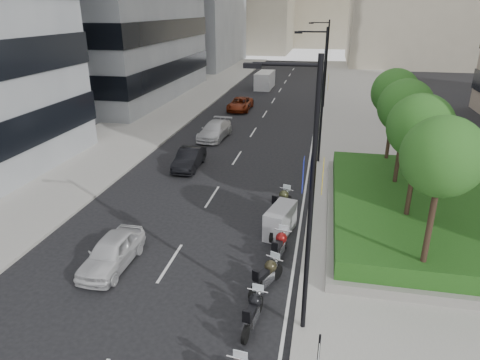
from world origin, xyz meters
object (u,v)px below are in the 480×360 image
(motorcycle_5, at_px, (280,221))
(car_c, at_px, (215,130))
(motorcycle_2, at_px, (253,311))
(motorcycle_6, at_px, (281,202))
(lamp_post_2, at_px, (325,60))
(car_a, at_px, (112,252))
(motorcycle_4, at_px, (280,246))
(lamp_post_1, at_px, (321,90))
(car_b, at_px, (189,159))
(lamp_post_0, at_px, (306,192))
(car_d, at_px, (240,104))
(delivery_van, at_px, (265,81))
(motorcycle_3, at_px, (267,275))

(motorcycle_5, distance_m, car_c, 16.69)
(motorcycle_2, bearing_deg, motorcycle_6, 7.36)
(lamp_post_2, bearing_deg, car_a, -103.58)
(motorcycle_4, bearing_deg, lamp_post_1, 3.92)
(motorcycle_6, relative_size, car_a, 0.57)
(motorcycle_2, relative_size, car_c, 0.47)
(motorcycle_4, bearing_deg, car_b, 44.68)
(lamp_post_0, relative_size, motorcycle_5, 3.69)
(car_b, distance_m, car_c, 7.24)
(car_d, bearing_deg, lamp_post_1, -60.52)
(car_d, bearing_deg, lamp_post_0, -74.83)
(lamp_post_0, height_order, delivery_van, lamp_post_0)
(car_b, height_order, delivery_van, delivery_van)
(motorcycle_3, bearing_deg, car_a, 112.37)
(motorcycle_5, bearing_deg, car_d, 29.14)
(delivery_van, bearing_deg, motorcycle_3, -79.00)
(motorcycle_2, xyz_separation_m, motorcycle_6, (-0.01, 8.90, 0.03))
(motorcycle_5, xyz_separation_m, car_d, (-7.14, 25.83, -0.03))
(motorcycle_5, xyz_separation_m, car_b, (-7.03, 7.85, -0.02))
(motorcycle_5, relative_size, motorcycle_6, 1.09)
(car_b, relative_size, car_d, 0.85)
(motorcycle_3, distance_m, car_d, 31.08)
(car_d, height_order, delivery_van, delivery_van)
(lamp_post_0, relative_size, car_c, 1.89)
(lamp_post_0, distance_m, delivery_van, 46.53)
(motorcycle_4, relative_size, car_c, 0.48)
(motorcycle_3, xyz_separation_m, motorcycle_4, (0.24, 2.20, 0.01))
(lamp_post_1, bearing_deg, lamp_post_0, -90.00)
(motorcycle_5, relative_size, car_d, 0.51)
(car_c, bearing_deg, lamp_post_1, -23.54)
(delivery_van, bearing_deg, lamp_post_2, -51.18)
(lamp_post_0, distance_m, car_a, 9.33)
(motorcycle_4, bearing_deg, motorcycle_2, -176.33)
(car_a, relative_size, car_c, 0.82)
(car_a, bearing_deg, delivery_van, 90.72)
(lamp_post_0, bearing_deg, motorcycle_4, 104.78)
(motorcycle_4, relative_size, car_a, 0.59)
(lamp_post_1, relative_size, car_c, 1.89)
(motorcycle_6, relative_size, car_b, 0.55)
(lamp_post_0, bearing_deg, lamp_post_1, 90.00)
(lamp_post_0, height_order, motorcycle_3, lamp_post_0)
(motorcycle_5, bearing_deg, lamp_post_2, 11.00)
(motorcycle_3, height_order, motorcycle_5, motorcycle_5)
(car_b, bearing_deg, motorcycle_2, -66.27)
(lamp_post_2, relative_size, motorcycle_3, 4.28)
(car_d, relative_size, delivery_van, 0.91)
(motorcycle_2, relative_size, delivery_van, 0.42)
(lamp_post_1, xyz_separation_m, car_b, (-8.37, -2.70, -4.40))
(car_d, xyz_separation_m, delivery_van, (0.64, 13.40, 0.35))
(lamp_post_0, distance_m, lamp_post_1, 17.00)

